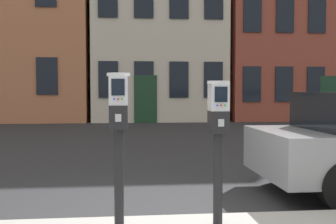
% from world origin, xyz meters
% --- Properties ---
extents(parking_meter_near_kerb, '(0.22, 0.25, 1.47)m').
position_xyz_m(parking_meter_near_kerb, '(-0.29, -0.20, 1.15)').
color(parking_meter_near_kerb, black).
rests_on(parking_meter_near_kerb, sidewalk_slab).
extents(parking_meter_twin_adjacent, '(0.22, 0.25, 1.40)m').
position_xyz_m(parking_meter_twin_adjacent, '(0.66, -0.20, 1.10)').
color(parking_meter_twin_adjacent, black).
rests_on(parking_meter_twin_adjacent, sidewalk_slab).
extents(townhouse_brick_corner, '(6.58, 5.68, 11.18)m').
position_xyz_m(townhouse_brick_corner, '(-5.18, 17.16, 5.60)').
color(townhouse_brick_corner, '#B7704C').
rests_on(townhouse_brick_corner, ground_plane).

